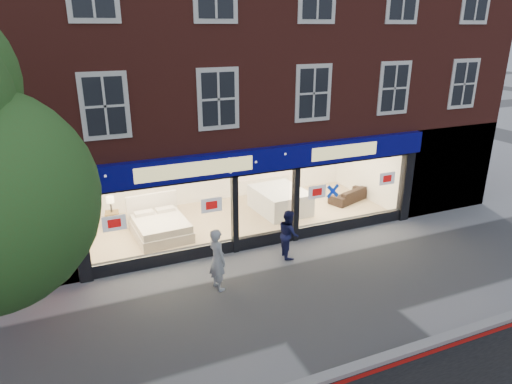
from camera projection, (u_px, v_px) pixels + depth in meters
ground at (312, 292)px, 12.17m from camera, size 120.00×120.00×0.00m
kerb_line at (387, 367)px, 9.49m from camera, size 60.00×0.10×0.01m
kerb_stone at (381, 359)px, 9.64m from camera, size 60.00×0.25×0.12m
showroom_floor at (241, 219)px, 16.69m from camera, size 11.00×4.50×0.10m
building at (221, 27)px, 15.87m from camera, size 19.00×8.26×10.30m
display_bed at (160, 226)px, 15.19m from camera, size 1.84×2.19×1.18m
bedside_table at (112, 219)px, 15.85m from camera, size 0.52×0.52×0.55m
mattress_stack at (280, 200)px, 17.17m from camera, size 1.85×2.27×0.85m
sofa at (349, 194)px, 18.21m from camera, size 1.95×1.29×0.53m
a_board at (29, 284)px, 11.83m from camera, size 0.56×0.43×0.77m
pedestrian_grey at (217, 259)px, 12.09m from camera, size 0.55×0.72×1.74m
pedestrian_blue at (289, 234)px, 13.86m from camera, size 0.68×0.82×1.51m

